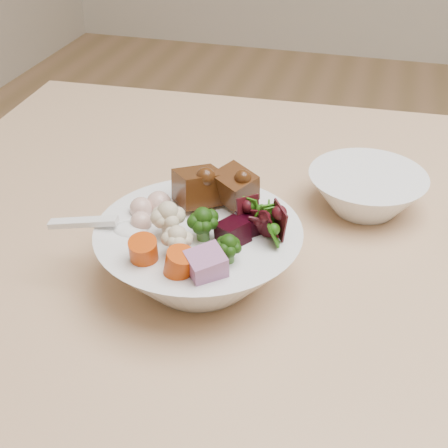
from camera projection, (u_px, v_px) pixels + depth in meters
name	position (u px, v px, depth m)	size (l,w,h in m)	color
food_bowl	(201.00, 250.00, 0.65)	(0.21, 0.21, 0.12)	white
soup_spoon	(118.00, 228.00, 0.64)	(0.11, 0.04, 0.02)	white
side_bowl	(366.00, 192.00, 0.77)	(0.15, 0.15, 0.05)	white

